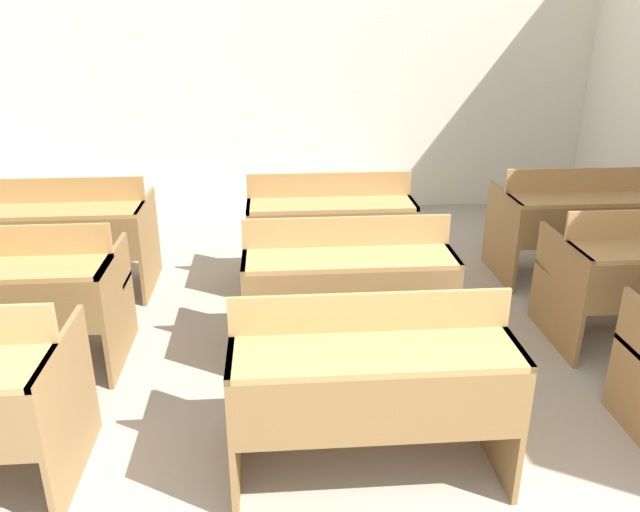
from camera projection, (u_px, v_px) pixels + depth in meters
wall_back at (299, 71)px, 6.46m from camera, size 6.34×0.06×2.96m
bench_front_center at (370, 378)px, 2.88m from camera, size 1.27×0.73×0.91m
bench_second_left at (8, 294)px, 3.73m from camera, size 1.27×0.73×0.91m
bench_second_center at (347, 282)px, 3.89m from camera, size 1.27×0.73×0.91m
bench_third_left at (63, 232)px, 4.76m from camera, size 1.27×0.73×0.91m
bench_third_center at (330, 226)px, 4.90m from camera, size 1.27×0.73×0.91m
bench_third_right at (580, 219)px, 5.04m from camera, size 1.27×0.73×0.91m
wastepaper_bin at (607, 226)px, 5.91m from camera, size 0.24×0.24×0.32m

